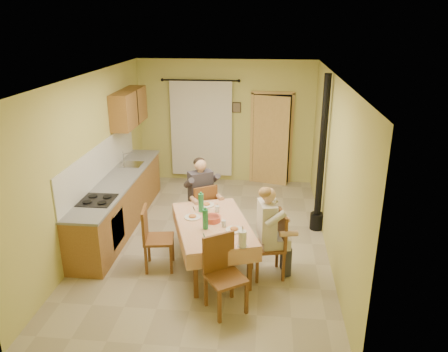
# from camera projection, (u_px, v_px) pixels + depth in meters

# --- Properties ---
(floor) EXTENTS (4.00, 6.00, 0.01)m
(floor) POSITION_uv_depth(u_px,v_px,m) (209.00, 239.00, 7.63)
(floor) COLOR tan
(floor) RESTS_ON ground
(room_shell) EXTENTS (4.04, 6.04, 2.82)m
(room_shell) POSITION_uv_depth(u_px,v_px,m) (208.00, 138.00, 7.01)
(room_shell) COLOR #C9C567
(room_shell) RESTS_ON ground
(kitchen_run) EXTENTS (0.64, 3.64, 1.56)m
(kitchen_run) POSITION_uv_depth(u_px,v_px,m) (120.00, 201.00, 8.00)
(kitchen_run) COLOR brown
(kitchen_run) RESTS_ON ground
(upper_cabinets) EXTENTS (0.35, 1.40, 0.70)m
(upper_cabinets) POSITION_uv_depth(u_px,v_px,m) (129.00, 108.00, 8.72)
(upper_cabinets) COLOR brown
(upper_cabinets) RESTS_ON room_shell
(curtain) EXTENTS (1.70, 0.07, 2.22)m
(curtain) POSITION_uv_depth(u_px,v_px,m) (201.00, 128.00, 9.96)
(curtain) COLOR black
(curtain) RESTS_ON ground
(doorway) EXTENTS (0.96, 0.27, 2.15)m
(doorway) POSITION_uv_depth(u_px,v_px,m) (271.00, 139.00, 9.91)
(doorway) COLOR black
(doorway) RESTS_ON ground
(dining_table) EXTENTS (1.51, 1.95, 0.76)m
(dining_table) POSITION_uv_depth(u_px,v_px,m) (213.00, 245.00, 6.66)
(dining_table) COLOR tan
(dining_table) RESTS_ON ground
(tableware) EXTENTS (0.99, 1.47, 0.33)m
(tableware) POSITION_uv_depth(u_px,v_px,m) (215.00, 221.00, 6.43)
(tableware) COLOR white
(tableware) RESTS_ON dining_table
(chair_far) EXTENTS (0.58, 0.58, 0.98)m
(chair_far) POSITION_uv_depth(u_px,v_px,m) (202.00, 220.00, 7.69)
(chair_far) COLOR brown
(chair_far) RESTS_ON ground
(chair_near) EXTENTS (0.63, 0.63, 1.02)m
(chair_near) POSITION_uv_depth(u_px,v_px,m) (225.00, 290.00, 5.71)
(chair_near) COLOR brown
(chair_near) RESTS_ON ground
(chair_right) EXTENTS (0.54, 0.54, 1.01)m
(chair_right) POSITION_uv_depth(u_px,v_px,m) (269.00, 257.00, 6.49)
(chair_right) COLOR brown
(chair_right) RESTS_ON ground
(chair_left) EXTENTS (0.49, 0.49, 1.00)m
(chair_left) POSITION_uv_depth(u_px,v_px,m) (158.00, 250.00, 6.69)
(chair_left) COLOR brown
(chair_left) RESTS_ON ground
(man_far) EXTENTS (0.65, 0.63, 1.39)m
(man_far) POSITION_uv_depth(u_px,v_px,m) (201.00, 189.00, 7.50)
(man_far) COLOR #38333D
(man_far) RESTS_ON chair_far
(man_right) EXTENTS (0.54, 0.63, 1.39)m
(man_right) POSITION_uv_depth(u_px,v_px,m) (269.00, 222.00, 6.29)
(man_right) COLOR beige
(man_right) RESTS_ON chair_right
(stove_flue) EXTENTS (0.24, 0.24, 2.80)m
(stove_flue) POSITION_uv_depth(u_px,v_px,m) (320.00, 176.00, 7.67)
(stove_flue) COLOR black
(stove_flue) RESTS_ON ground
(picture_back) EXTENTS (0.19, 0.03, 0.23)m
(picture_back) POSITION_uv_depth(u_px,v_px,m) (237.00, 107.00, 9.79)
(picture_back) COLOR black
(picture_back) RESTS_ON room_shell
(picture_right) EXTENTS (0.03, 0.31, 0.21)m
(picture_right) POSITION_uv_depth(u_px,v_px,m) (324.00, 123.00, 7.94)
(picture_right) COLOR brown
(picture_right) RESTS_ON room_shell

